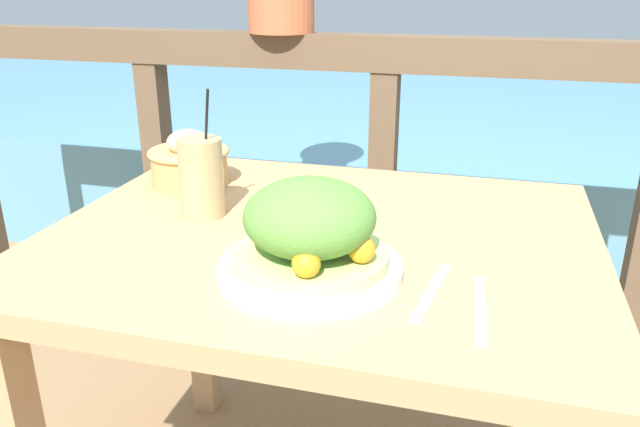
# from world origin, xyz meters

# --- Properties ---
(patio_table) EXTENTS (0.95, 0.78, 0.71)m
(patio_table) POSITION_xyz_m (0.00, 0.00, 0.60)
(patio_table) COLOR tan
(patio_table) RESTS_ON ground_plane
(railing_fence) EXTENTS (2.80, 0.08, 0.99)m
(railing_fence) POSITION_xyz_m (-0.00, 0.64, 0.68)
(railing_fence) COLOR brown
(railing_fence) RESTS_ON ground_plane
(sea_backdrop) EXTENTS (12.00, 4.00, 0.47)m
(sea_backdrop) POSITION_xyz_m (0.00, 3.14, 0.24)
(sea_backdrop) COLOR #568EA8
(sea_backdrop) RESTS_ON ground_plane
(salad_plate) EXTENTS (0.28, 0.28, 0.15)m
(salad_plate) POSITION_xyz_m (0.03, -0.17, 0.77)
(salad_plate) COLOR white
(salad_plate) RESTS_ON patio_table
(drink_glass) EXTENTS (0.08, 0.08, 0.24)m
(drink_glass) POSITION_xyz_m (-0.23, 0.02, 0.78)
(drink_glass) COLOR tan
(drink_glass) RESTS_ON patio_table
(bread_basket) EXTENTS (0.17, 0.17, 0.12)m
(bread_basket) POSITION_xyz_m (-0.34, 0.18, 0.76)
(bread_basket) COLOR tan
(bread_basket) RESTS_ON patio_table
(fork) EXTENTS (0.04, 0.18, 0.00)m
(fork) POSITION_xyz_m (0.21, -0.18, 0.71)
(fork) COLOR silver
(fork) RESTS_ON patio_table
(knife) EXTENTS (0.02, 0.18, 0.00)m
(knife) POSITION_xyz_m (0.28, -0.21, 0.71)
(knife) COLOR silver
(knife) RESTS_ON patio_table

